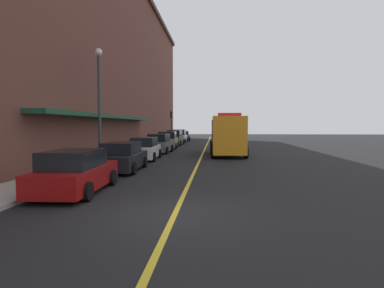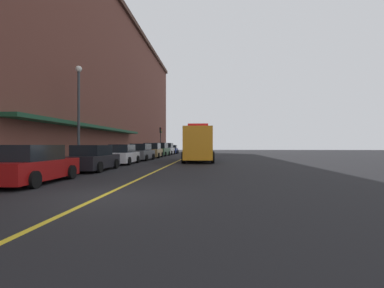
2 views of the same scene
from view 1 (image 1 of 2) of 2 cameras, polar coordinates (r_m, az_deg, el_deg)
ground_plane at (r=34.09m, az=2.26°, el=-0.85°), size 112.00×112.00×0.00m
sidewalk_left at (r=34.84m, az=-7.98°, el=-0.67°), size 2.40×70.00×0.15m
lane_center_stripe at (r=34.09m, az=2.26°, el=-0.85°), size 0.16×70.00×0.01m
brick_building_left at (r=36.21m, az=-18.03°, el=14.03°), size 10.73×64.00×18.60m
parked_car_0 at (r=12.73m, az=-19.64°, el=-4.68°), size 2.19×4.62×1.57m
parked_car_1 at (r=18.03m, az=-12.01°, el=-2.28°), size 2.11×4.65×1.56m
parked_car_2 at (r=23.77m, az=-8.23°, el=-0.87°), size 2.07×4.61×1.60m
parked_car_3 at (r=29.27m, az=-5.70°, el=0.00°), size 2.10×4.41×1.69m
parked_car_4 at (r=34.98m, az=-4.24°, el=0.62°), size 2.25×4.56×1.79m
parked_car_5 at (r=40.37m, az=-2.99°, el=1.02°), size 2.07×4.40×1.87m
parked_car_6 at (r=46.23m, az=-2.17°, el=1.31°), size 2.07×4.20×1.87m
parked_car_7 at (r=51.27m, az=-1.50°, el=1.36°), size 2.15×4.27×1.54m
utility_truck at (r=27.44m, az=6.11°, el=1.48°), size 2.94×8.34×3.37m
parking_meter_0 at (r=44.39m, az=-4.23°, el=1.48°), size 0.14×0.18×1.33m
parking_meter_1 at (r=41.57m, az=-4.80°, el=1.35°), size 0.14×0.18×1.33m
parking_meter_2 at (r=46.20m, az=-3.90°, el=1.55°), size 0.14×0.18×1.33m
parking_meter_3 at (r=15.01m, az=-21.44°, el=-2.31°), size 0.14×0.18×1.33m
parking_meter_4 at (r=45.66m, az=-3.99°, el=1.53°), size 0.14×0.18×1.33m
street_lamp_left at (r=20.87m, az=-15.86°, el=8.49°), size 0.44×0.44×6.94m
traffic_light_near at (r=47.35m, az=-3.63°, el=4.13°), size 0.38×0.36×4.30m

